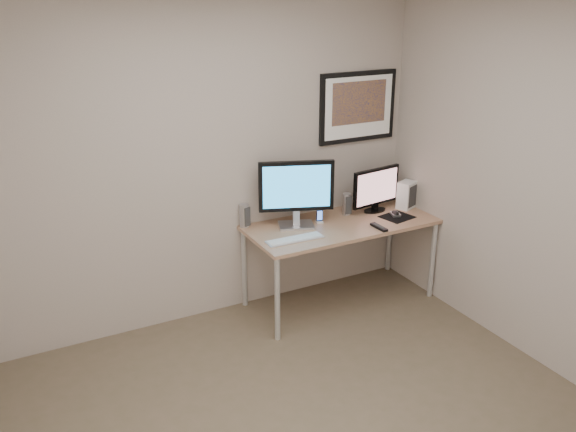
% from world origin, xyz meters
% --- Properties ---
extents(floor, '(3.60, 3.60, 0.00)m').
position_xyz_m(floor, '(0.00, 0.00, 0.00)').
color(floor, brown).
rests_on(floor, ground).
extents(room, '(3.60, 3.60, 3.60)m').
position_xyz_m(room, '(0.00, 0.45, 1.64)').
color(room, white).
rests_on(room, ground).
extents(desk, '(1.60, 0.70, 0.73)m').
position_xyz_m(desk, '(1.00, 1.35, 0.66)').
color(desk, '#916746').
rests_on(desk, floor).
extents(framed_art, '(0.75, 0.04, 0.60)m').
position_xyz_m(framed_art, '(1.35, 1.68, 1.62)').
color(framed_art, black).
rests_on(framed_art, room).
extents(monitor_large, '(0.59, 0.28, 0.56)m').
position_xyz_m(monitor_large, '(0.63, 1.45, 1.04)').
color(monitor_large, silver).
rests_on(monitor_large, desk).
extents(monitor_tv, '(0.50, 0.14, 0.39)m').
position_xyz_m(monitor_tv, '(1.41, 1.45, 0.94)').
color(monitor_tv, black).
rests_on(monitor_tv, desk).
extents(speaker_left, '(0.10, 0.10, 0.19)m').
position_xyz_m(speaker_left, '(0.25, 1.65, 0.83)').
color(speaker_left, silver).
rests_on(speaker_left, desk).
extents(speaker_right, '(0.08, 0.08, 0.19)m').
position_xyz_m(speaker_right, '(1.15, 1.50, 0.83)').
color(speaker_right, silver).
rests_on(speaker_right, desk).
extents(phone_dock, '(0.07, 0.07, 0.12)m').
position_xyz_m(phone_dock, '(0.84, 1.44, 0.79)').
color(phone_dock, black).
rests_on(phone_dock, desk).
extents(keyboard, '(0.47, 0.13, 0.02)m').
position_xyz_m(keyboard, '(0.48, 1.21, 0.74)').
color(keyboard, silver).
rests_on(keyboard, desk).
extents(mousepad, '(0.29, 0.27, 0.00)m').
position_xyz_m(mousepad, '(1.50, 1.24, 0.73)').
color(mousepad, black).
rests_on(mousepad, desk).
extents(mouse, '(0.10, 0.12, 0.04)m').
position_xyz_m(mouse, '(1.51, 1.28, 0.75)').
color(mouse, black).
rests_on(mouse, mousepad).
extents(remote, '(0.05, 0.19, 0.02)m').
position_xyz_m(remote, '(1.21, 1.10, 0.74)').
color(remote, black).
rests_on(remote, desk).
extents(fan_unit, '(0.19, 0.17, 0.24)m').
position_xyz_m(fan_unit, '(1.71, 1.39, 0.85)').
color(fan_unit, white).
rests_on(fan_unit, desk).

